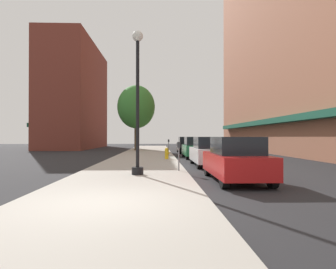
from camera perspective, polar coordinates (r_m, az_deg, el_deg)
name	(u,v)px	position (r m, az deg, el deg)	size (l,w,h in m)	color
ground_plane	(192,156)	(25.22, 4.71, -4.22)	(90.00, 90.00, 0.00)	#232326
sidewalk_slab	(146,155)	(26.07, -4.33, -3.96)	(4.80, 50.00, 0.12)	#A8A399
building_right_brick	(298,14)	(34.39, 23.64, 20.42)	(6.80, 40.00, 27.83)	#9E6047
building_far_background	(76,97)	(46.01, -17.27, 6.86)	(6.80, 18.00, 15.02)	brown
lamppost	(138,99)	(12.29, -5.86, 6.76)	(0.48, 0.48, 5.90)	black
fire_hydrant	(167,153)	(20.62, -0.26, -3.62)	(0.33, 0.26, 0.79)	gold
parking_meter_near	(179,152)	(13.51, 2.09, -3.47)	(0.14, 0.09, 1.31)	slate
parking_meter_far	(169,145)	(26.86, 0.12, -1.96)	(0.14, 0.09, 1.31)	slate
tree_near	(136,107)	(34.42, -6.14, 5.28)	(4.31, 4.31, 7.47)	#4C3823
car_red	(236,160)	(11.36, 12.88, -4.74)	(1.80, 4.30, 1.66)	black
car_white	(209,152)	(17.00, 7.91, -3.32)	(1.80, 4.30, 1.66)	black
car_green	(195,148)	(23.17, 5.28, -2.55)	(1.80, 4.30, 1.66)	black
car_black	(187,145)	(30.24, 3.60, -2.06)	(1.80, 4.30, 1.66)	black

